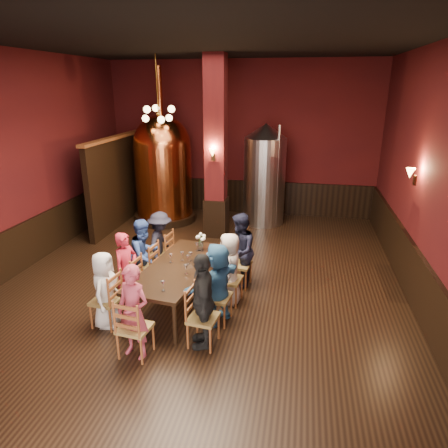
% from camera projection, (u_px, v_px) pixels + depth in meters
% --- Properties ---
extents(room, '(10.00, 10.02, 4.50)m').
position_uv_depth(room, '(199.00, 174.00, 7.30)').
color(room, black).
rests_on(room, ground).
extents(wainscot_right, '(0.08, 9.90, 1.00)m').
position_uv_depth(wainscot_right, '(415.00, 279.00, 7.15)').
color(wainscot_right, black).
rests_on(wainscot_right, ground).
extents(wainscot_back, '(7.90, 0.08, 1.00)m').
position_uv_depth(wainscot_back, '(240.00, 196.00, 12.47)').
color(wainscot_back, black).
rests_on(wainscot_back, ground).
extents(wainscot_left, '(0.08, 9.90, 1.00)m').
position_uv_depth(wainscot_left, '(23.00, 246.00, 8.60)').
color(wainscot_left, black).
rests_on(wainscot_left, ground).
extents(column, '(0.58, 0.58, 4.50)m').
position_uv_depth(column, '(216.00, 150.00, 9.95)').
color(column, '#4C1010').
rests_on(column, ground).
extents(partition, '(0.22, 3.50, 2.40)m').
position_uv_depth(partition, '(118.00, 182.00, 11.19)').
color(partition, black).
rests_on(partition, ground).
extents(pendant_cluster, '(0.90, 0.90, 1.70)m').
position_uv_depth(pendant_cluster, '(158.00, 114.00, 10.04)').
color(pendant_cluster, '#A57226').
rests_on(pendant_cluster, room).
extents(sconce_wall, '(0.20, 0.20, 0.36)m').
position_uv_depth(sconce_wall, '(415.00, 176.00, 7.34)').
color(sconce_wall, black).
rests_on(sconce_wall, room).
extents(sconce_column, '(0.20, 0.20, 0.36)m').
position_uv_depth(sconce_column, '(213.00, 154.00, 9.69)').
color(sconce_column, black).
rests_on(sconce_column, column).
extents(dining_table, '(1.28, 2.50, 0.75)m').
position_uv_depth(dining_table, '(178.00, 269.00, 7.09)').
color(dining_table, black).
rests_on(dining_table, ground).
extents(chair_0, '(0.51, 0.51, 0.92)m').
position_uv_depth(chair_0, '(106.00, 300.00, 6.52)').
color(chair_0, brown).
rests_on(chair_0, ground).
extents(person_0, '(0.45, 0.66, 1.30)m').
position_uv_depth(person_0, '(105.00, 290.00, 6.45)').
color(person_0, white).
rests_on(person_0, ground).
extents(chair_1, '(0.51, 0.51, 0.92)m').
position_uv_depth(chair_1, '(128.00, 282.00, 7.12)').
color(chair_1, brown).
rests_on(chair_1, ground).
extents(person_1, '(0.47, 0.58, 1.39)m').
position_uv_depth(person_1, '(127.00, 270.00, 7.04)').
color(person_1, '#AC1D30').
rests_on(person_1, ground).
extents(chair_2, '(0.51, 0.51, 0.92)m').
position_uv_depth(chair_2, '(146.00, 267.00, 7.71)').
color(chair_2, brown).
rests_on(chair_2, ground).
extents(person_2, '(0.57, 0.77, 1.42)m').
position_uv_depth(person_2, '(145.00, 255.00, 7.63)').
color(person_2, '#29448B').
rests_on(person_2, ground).
extents(chair_3, '(0.51, 0.51, 0.92)m').
position_uv_depth(chair_3, '(161.00, 254.00, 8.31)').
color(chair_3, brown).
rests_on(chair_3, ground).
extents(person_3, '(0.57, 0.92, 1.36)m').
position_uv_depth(person_3, '(161.00, 244.00, 8.24)').
color(person_3, black).
rests_on(person_3, ground).
extents(chair_4, '(0.51, 0.51, 0.92)m').
position_uv_depth(chair_4, '(203.00, 318.00, 6.02)').
color(chair_4, brown).
rests_on(chair_4, ground).
extents(person_4, '(0.58, 0.95, 1.51)m').
position_uv_depth(person_4, '(203.00, 300.00, 5.92)').
color(person_4, black).
rests_on(person_4, ground).
extents(chair_5, '(0.51, 0.51, 0.92)m').
position_uv_depth(chair_5, '(218.00, 297.00, 6.62)').
color(chair_5, brown).
rests_on(chair_5, ground).
extents(person_5, '(0.95, 1.35, 1.40)m').
position_uv_depth(person_5, '(217.00, 283.00, 6.54)').
color(person_5, teal).
rests_on(person_5, ground).
extents(chair_6, '(0.51, 0.51, 0.92)m').
position_uv_depth(chair_6, '(229.00, 279.00, 7.21)').
color(chair_6, brown).
rests_on(chair_6, ground).
extents(person_6, '(0.54, 0.72, 1.34)m').
position_uv_depth(person_6, '(229.00, 269.00, 7.14)').
color(person_6, beige).
rests_on(person_6, ground).
extents(chair_7, '(0.51, 0.51, 0.92)m').
position_uv_depth(chair_7, '(240.00, 264.00, 7.81)').
color(chair_7, brown).
rests_on(chair_7, ground).
extents(person_7, '(0.41, 0.75, 1.49)m').
position_uv_depth(person_7, '(240.00, 251.00, 7.72)').
color(person_7, black).
rests_on(person_7, ground).
extents(chair_8, '(0.51, 0.51, 0.92)m').
position_uv_depth(chair_8, '(135.00, 327.00, 5.77)').
color(chair_8, brown).
rests_on(chair_8, ground).
extents(person_8, '(0.59, 0.46, 1.43)m').
position_uv_depth(person_8, '(133.00, 312.00, 5.69)').
color(person_8, '#9E3446').
rests_on(person_8, ground).
extents(copper_kettle, '(1.82, 1.82, 4.27)m').
position_uv_depth(copper_kettle, '(163.00, 168.00, 11.37)').
color(copper_kettle, black).
rests_on(copper_kettle, ground).
extents(steel_vessel, '(1.18, 1.18, 2.81)m').
position_uv_depth(steel_vessel, '(265.00, 175.00, 11.19)').
color(steel_vessel, '#B2B2B7').
rests_on(steel_vessel, ground).
extents(rose_vase, '(0.20, 0.20, 0.35)m').
position_uv_depth(rose_vase, '(201.00, 239.00, 7.67)').
color(rose_vase, white).
rests_on(rose_vase, dining_table).
extents(wine_glass_0, '(0.07, 0.07, 0.17)m').
position_uv_depth(wine_glass_0, '(188.00, 260.00, 7.11)').
color(wine_glass_0, white).
rests_on(wine_glass_0, dining_table).
extents(wine_glass_1, '(0.07, 0.07, 0.17)m').
position_uv_depth(wine_glass_1, '(191.00, 257.00, 7.24)').
color(wine_glass_1, white).
rests_on(wine_glass_1, dining_table).
extents(wine_glass_2, '(0.07, 0.07, 0.17)m').
position_uv_depth(wine_glass_2, '(163.00, 286.00, 6.18)').
color(wine_glass_2, white).
rests_on(wine_glass_2, dining_table).
extents(wine_glass_3, '(0.07, 0.07, 0.17)m').
position_uv_depth(wine_glass_3, '(171.00, 258.00, 7.18)').
color(wine_glass_3, white).
rests_on(wine_glass_3, dining_table).
extents(wine_glass_4, '(0.07, 0.07, 0.17)m').
position_uv_depth(wine_glass_4, '(202.00, 247.00, 7.66)').
color(wine_glass_4, white).
rests_on(wine_glass_4, dining_table).
extents(wine_glass_5, '(0.07, 0.07, 0.17)m').
position_uv_depth(wine_glass_5, '(197.00, 247.00, 7.68)').
color(wine_glass_5, white).
rests_on(wine_glass_5, dining_table).
extents(wine_glass_6, '(0.07, 0.07, 0.17)m').
position_uv_depth(wine_glass_6, '(182.00, 256.00, 7.26)').
color(wine_glass_6, white).
rests_on(wine_glass_6, dining_table).
extents(wine_glass_7, '(0.07, 0.07, 0.17)m').
position_uv_depth(wine_glass_7, '(186.00, 269.00, 6.74)').
color(wine_glass_7, white).
rests_on(wine_glass_7, dining_table).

